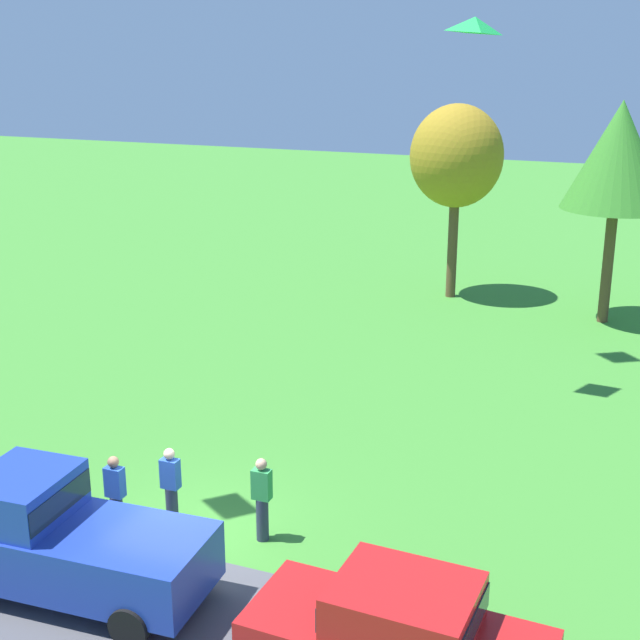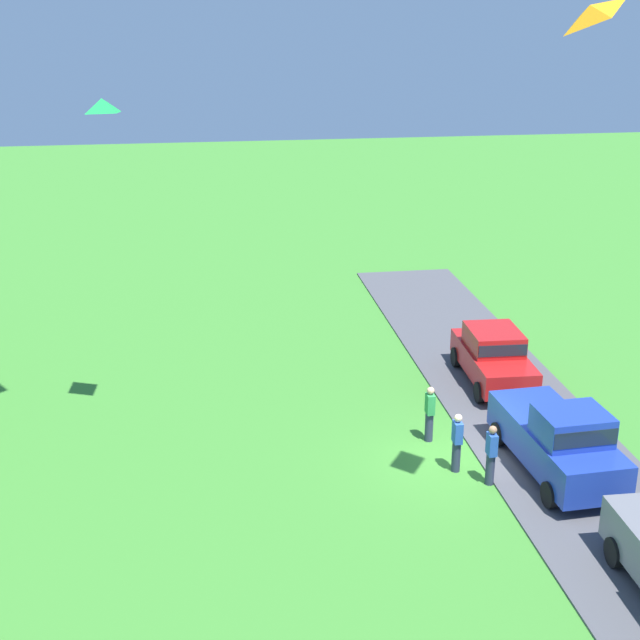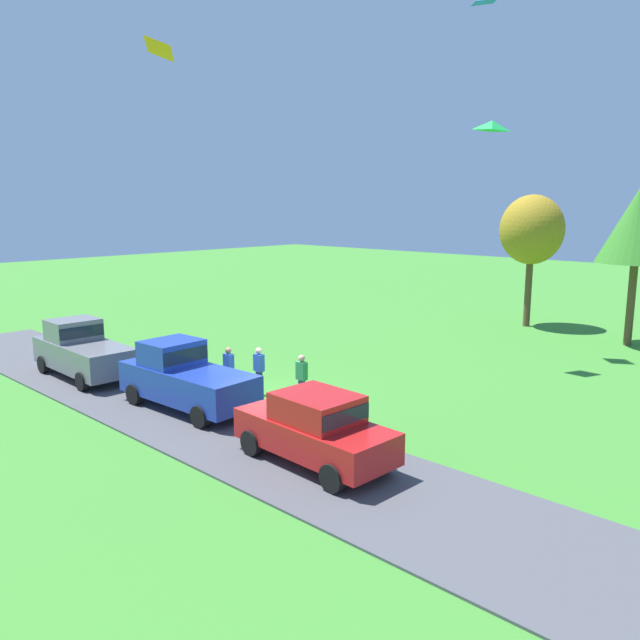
{
  "view_description": "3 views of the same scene",
  "coord_description": "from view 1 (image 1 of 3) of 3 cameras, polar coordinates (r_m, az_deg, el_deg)",
  "views": [
    {
      "loc": [
        7.95,
        -13.08,
        9.19
      ],
      "look_at": [
        1.14,
        3.92,
        3.44
      ],
      "focal_mm": 50.0,
      "sensor_mm": 36.0,
      "label": 1
    },
    {
      "loc": [
        -21.27,
        7.18,
        12.21
      ],
      "look_at": [
        -0.83,
        4.09,
        4.71
      ],
      "focal_mm": 50.0,
      "sensor_mm": 36.0,
      "label": 2
    },
    {
      "loc": [
        15.4,
        -13.43,
        6.57
      ],
      "look_at": [
        -0.2,
        3.02,
        2.36
      ],
      "focal_mm": 35.0,
      "sensor_mm": 36.0,
      "label": 3
    }
  ],
  "objects": [
    {
      "name": "person_beside_suv",
      "position": [
        17.78,
        -12.94,
        -10.93
      ],
      "size": [
        0.36,
        0.24,
        1.71
      ],
      "color": "#2D334C",
      "rests_on": "ground"
    },
    {
      "name": "pavement_strip",
      "position": [
        15.95,
        -13.44,
        -18.16
      ],
      "size": [
        36.0,
        4.4,
        0.06
      ],
      "primitive_type": "cube",
      "color": "#4C4C51",
      "rests_on": "ground"
    },
    {
      "name": "kite_diamond_trailing_tail",
      "position": [
        22.88,
        9.9,
        18.12
      ],
      "size": [
        1.33,
        1.21,
        0.46
      ],
      "primitive_type": "pyramid",
      "rotation": [
        0.08,
        0.0,
        2.12
      ],
      "color": "green"
    },
    {
      "name": "tree_far_right",
      "position": [
        32.89,
        8.73,
        10.27
      ],
      "size": [
        3.36,
        3.36,
        7.09
      ],
      "color": "brown",
      "rests_on": "ground"
    },
    {
      "name": "car_sedan_far_end",
      "position": [
        13.58,
        5.08,
        -19.51
      ],
      "size": [
        4.47,
        2.09,
        1.84
      ],
      "color": "red",
      "rests_on": "ground"
    },
    {
      "name": "ground_plane",
      "position": [
        17.85,
        -8.34,
        -13.76
      ],
      "size": [
        120.0,
        120.0,
        0.0
      ],
      "primitive_type": "plane",
      "color": "#3D842D"
    },
    {
      "name": "tree_left_of_center",
      "position": [
        30.9,
        18.56,
        9.9
      ],
      "size": [
        3.51,
        3.51,
        7.42
      ],
      "color": "brown",
      "rests_on": "ground"
    },
    {
      "name": "person_watching_sky",
      "position": [
        17.88,
        -9.52,
        -10.53
      ],
      "size": [
        0.36,
        0.24,
        1.71
      ],
      "color": "#2D334C",
      "rests_on": "ground"
    },
    {
      "name": "person_on_lawn",
      "position": [
        17.3,
        -3.74,
        -11.34
      ],
      "size": [
        0.36,
        0.24,
        1.71
      ],
      "color": "#2D334C",
      "rests_on": "ground"
    },
    {
      "name": "car_pickup_mid_row",
      "position": [
        16.26,
        -16.49,
        -13.17
      ],
      "size": [
        5.09,
        2.25,
        2.14
      ],
      "color": "#1E389E",
      "rests_on": "ground"
    }
  ]
}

